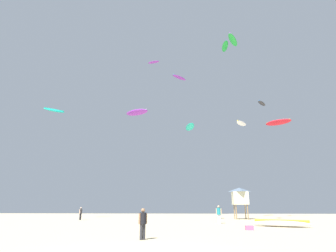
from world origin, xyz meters
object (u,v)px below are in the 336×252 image
Objects in this scene: kite_aloft_6 at (54,110)px; kite_aloft_8 at (179,77)px; kite_grounded_near at (281,223)px; kite_aloft_2 at (241,123)px; lifeguard_tower at (240,196)px; kite_aloft_0 at (262,103)px; cooler_box at (249,228)px; kite_aloft_7 at (278,122)px; kite_aloft_9 at (137,112)px; kite_aloft_1 at (233,40)px; person_midground at (81,212)px; kite_aloft_4 at (225,46)px; kite_aloft_3 at (154,62)px; person_foreground at (143,221)px; kite_aloft_5 at (190,127)px; person_left at (219,213)px.

kite_aloft_8 is at bearing 30.79° from kite_aloft_6.
kite_aloft_2 is (1.81, 21.60, 15.31)m from kite_grounded_near.
lifeguard_tower is 16.72m from kite_aloft_0.
cooler_box is at bearing -101.68° from kite_aloft_2.
kite_aloft_9 is (-24.78, -1.73, 1.84)m from kite_aloft_7.
kite_aloft_1 is (-6.73, -14.00, 3.14)m from kite_aloft_0.
kite_aloft_4 is at bearing 30.41° from person_midground.
person_midground is 0.50× the size of kite_aloft_1.
kite_aloft_1 reaches higher than cooler_box.
kite_aloft_8 is (-9.01, 25.25, 26.30)m from kite_grounded_near.
cooler_box is 37.87m from kite_aloft_3.
kite_aloft_1 reaches higher than person_midground.
kite_aloft_4 is at bearing 85.44° from kite_aloft_1.
lifeguard_tower is at bearing 116.17° from person_foreground.
kite_grounded_near is 26.45m from kite_aloft_0.
kite_aloft_2 is at bearing 14.53° from kite_aloft_6.
kite_aloft_3 reaches higher than person_midground.
kite_aloft_9 is at bearing 29.36° from kite_aloft_6.
kite_aloft_3 reaches higher than person_foreground.
kite_aloft_2 is 1.02× the size of kite_aloft_8.
kite_aloft_2 is at bearing -175.24° from kite_aloft_7.
kite_aloft_0 reaches higher than kite_aloft_5.
kite_aloft_7 reaches higher than cooler_box.
kite_aloft_8 is (4.62, 4.83, -0.90)m from kite_aloft_3.
kite_grounded_near is at bearing -110.53° from kite_aloft_7.
person_foreground is 0.46× the size of kite_aloft_2.
kite_grounded_near is at bearing -112.66° from person_left.
kite_aloft_6 reaches higher than kite_aloft_5.
kite_aloft_9 is (-13.06, 24.14, 17.50)m from cooler_box.
kite_grounded_near is at bearing -11.74° from person_midground.
kite_aloft_9 is at bearing 132.44° from kite_aloft_5.
kite_aloft_7 is (8.96, 7.81, 12.77)m from lifeguard_tower.
kite_aloft_5 is at bearing -149.38° from lifeguard_tower.
person_left is at bearing -111.89° from lifeguard_tower.
person_foreground is at bearing -110.64° from kite_aloft_2.
kite_aloft_5 reaches higher than person_midground.
kite_aloft_8 reaches higher than kite_grounded_near.
kite_aloft_9 is (-15.53, 3.87, -10.16)m from kite_aloft_4.
kite_grounded_near is (4.69, -4.32, -0.75)m from person_left.
kite_aloft_7 reaches higher than person_left.
kite_aloft_0 is (5.51, 4.52, 15.13)m from lifeguard_tower.
kite_aloft_2 reaches higher than kite_aloft_5.
kite_aloft_2 is at bearing 71.16° from lifeguard_tower.
kite_aloft_1 is at bearing -45.55° from kite_aloft_5.
kite_aloft_1 is 21.65m from kite_aloft_9.
kite_aloft_3 reaches higher than kite_aloft_1.
lifeguard_tower is 1.25× the size of kite_aloft_2.
kite_aloft_8 is at bearing 96.50° from kite_aloft_5.
person_midground is 0.38× the size of lifeguard_tower.
kite_aloft_9 reaches higher than kite_grounded_near.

